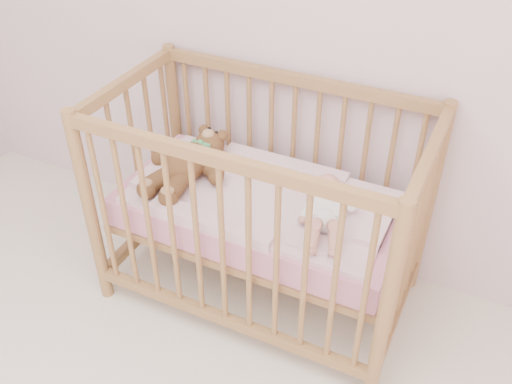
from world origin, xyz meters
The scene contains 5 objects.
crib centered at (0.03, 1.60, 0.50)m, with size 1.36×0.76×1.00m, color olive, non-canonical shape.
mattress centered at (0.03, 1.60, 0.49)m, with size 1.22×0.62×0.13m, color pink.
blanket centered at (0.03, 1.60, 0.56)m, with size 1.10×0.58×0.06m, color pink, non-canonical shape.
baby centered at (0.33, 1.58, 0.64)m, with size 0.23×0.48×0.12m, color white, non-canonical shape.
teddy_bear centered at (-0.32, 1.58, 0.65)m, with size 0.39×0.55×0.15m, color brown, non-canonical shape.
Camera 1 is at (0.86, -0.17, 2.04)m, focal length 40.00 mm.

